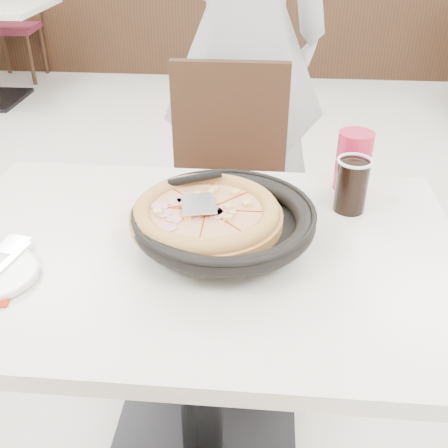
# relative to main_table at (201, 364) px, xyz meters

# --- Properties ---
(floor) EXTENTS (7.00, 7.00, 0.00)m
(floor) POSITION_rel_main_table_xyz_m (-0.02, 0.46, -0.38)
(floor) COLOR silver
(floor) RESTS_ON ground
(wainscot_back) EXTENTS (5.90, 0.03, 1.10)m
(wainscot_back) POSITION_rel_main_table_xyz_m (-0.02, 3.94, 0.18)
(wainscot_back) COLOR black
(wainscot_back) RESTS_ON floor
(main_table) EXTENTS (1.22, 0.84, 0.75)m
(main_table) POSITION_rel_main_table_xyz_m (0.00, 0.00, 0.00)
(main_table) COLOR silver
(main_table) RESTS_ON floor
(chair_far) EXTENTS (0.42, 0.42, 0.95)m
(chair_far) POSITION_rel_main_table_xyz_m (0.01, 0.64, 0.10)
(chair_far) COLOR black
(chair_far) RESTS_ON floor
(trivet) EXTENTS (0.13, 0.13, 0.04)m
(trivet) POSITION_rel_main_table_xyz_m (-0.00, -0.01, 0.39)
(trivet) COLOR black
(trivet) RESTS_ON main_table
(pizza_pan) EXTENTS (0.36, 0.36, 0.01)m
(pizza_pan) POSITION_rel_main_table_xyz_m (0.06, 0.02, 0.42)
(pizza_pan) COLOR black
(pizza_pan) RESTS_ON trivet
(pizza) EXTENTS (0.36, 0.36, 0.02)m
(pizza) POSITION_rel_main_table_xyz_m (0.02, 0.03, 0.44)
(pizza) COLOR #B28245
(pizza) RESTS_ON pizza_pan
(pizza_server) EXTENTS (0.09, 0.11, 0.00)m
(pizza_server) POSITION_rel_main_table_xyz_m (0.00, 0.03, 0.47)
(pizza_server) COLOR white
(pizza_server) RESTS_ON pizza
(fork) EXTENTS (0.05, 0.18, 0.00)m
(fork) POSITION_rel_main_table_xyz_m (-0.39, -0.13, 0.39)
(fork) COLOR white
(fork) RESTS_ON side_plate
(cola_glass) EXTENTS (0.08, 0.08, 0.13)m
(cola_glass) POSITION_rel_main_table_xyz_m (0.36, 0.20, 0.44)
(cola_glass) COLOR black
(cola_glass) RESTS_ON main_table
(red_cup) EXTENTS (0.10, 0.10, 0.16)m
(red_cup) POSITION_rel_main_table_xyz_m (0.38, 0.32, 0.45)
(red_cup) COLOR #AF1837
(red_cup) RESTS_ON main_table
(diner_person) EXTENTS (0.76, 0.56, 1.93)m
(diner_person) POSITION_rel_main_table_xyz_m (0.04, 1.18, 0.59)
(diner_person) COLOR #B4B4B8
(diner_person) RESTS_ON floor
(bg_chair_left_far) EXTENTS (0.45, 0.45, 0.95)m
(bg_chair_left_far) POSITION_rel_main_table_xyz_m (-2.14, 3.69, 0.10)
(bg_chair_left_far) COLOR black
(bg_chair_left_far) RESTS_ON floor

